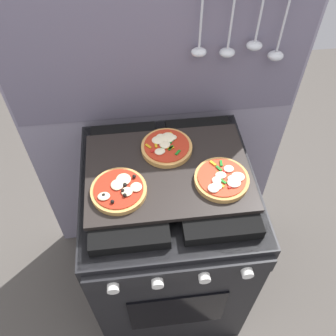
# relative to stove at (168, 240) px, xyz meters

# --- Properties ---
(ground_plane) EXTENTS (4.00, 4.00, 0.00)m
(ground_plane) POSITION_rel_stove_xyz_m (0.00, 0.00, -0.45)
(ground_plane) COLOR #4C4742
(kitchen_backsplash) EXTENTS (1.10, 0.08, 1.55)m
(kitchen_backsplash) POSITION_rel_stove_xyz_m (0.00, 0.34, 0.34)
(kitchen_backsplash) COLOR gray
(kitchen_backsplash) RESTS_ON ground_plane
(stove) EXTENTS (0.60, 0.64, 0.90)m
(stove) POSITION_rel_stove_xyz_m (0.00, 0.00, 0.00)
(stove) COLOR black
(stove) RESTS_ON ground_plane
(baking_tray) EXTENTS (0.54, 0.38, 0.02)m
(baking_tray) POSITION_rel_stove_xyz_m (0.00, 0.00, 0.46)
(baking_tray) COLOR black
(baking_tray) RESTS_ON stove
(pizza_left) EXTENTS (0.17, 0.17, 0.03)m
(pizza_left) POSITION_rel_stove_xyz_m (-0.16, -0.07, 0.48)
(pizza_left) COLOR tan
(pizza_left) RESTS_ON baking_tray
(pizza_right) EXTENTS (0.17, 0.17, 0.03)m
(pizza_right) POSITION_rel_stove_xyz_m (0.17, -0.07, 0.48)
(pizza_right) COLOR tan
(pizza_right) RESTS_ON baking_tray
(pizza_center) EXTENTS (0.17, 0.17, 0.03)m
(pizza_center) POSITION_rel_stove_xyz_m (0.00, 0.10, 0.48)
(pizza_center) COLOR tan
(pizza_center) RESTS_ON baking_tray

